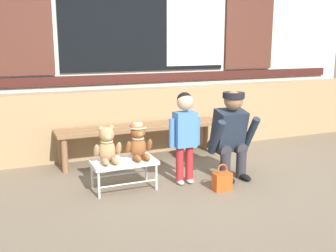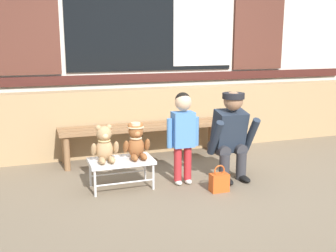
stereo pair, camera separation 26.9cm
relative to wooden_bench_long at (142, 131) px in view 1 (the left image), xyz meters
The scene contains 10 objects.
ground_plane 1.18m from the wooden_bench_long, 71.63° to the right, with size 60.00×60.00×0.00m, color #756651.
brick_low_wall 0.51m from the wooden_bench_long, 46.04° to the left, with size 6.86×0.25×0.85m, color tan.
shop_facade 1.71m from the wooden_bench_long, 68.02° to the left, with size 7.00×0.26×3.59m.
wooden_bench_long is the anchor object (origin of this frame).
small_display_bench 1.02m from the wooden_bench_long, 119.66° to the right, with size 0.64×0.36×0.30m.
teddy_bear_plain 1.11m from the wooden_bench_long, 126.94° to the right, with size 0.28×0.26×0.36m.
teddy_bear_with_hat 0.95m from the wooden_bench_long, 111.27° to the right, with size 0.28×0.27×0.36m.
child_standing 1.00m from the wooden_bench_long, 82.59° to the right, with size 0.35×0.18×0.96m.
adult_crouching 1.19m from the wooden_bench_long, 55.06° to the right, with size 0.50×0.49×0.95m.
handbag_on_ground 1.38m from the wooden_bench_long, 73.31° to the right, with size 0.18×0.11×0.27m.
Camera 1 is at (-1.92, -3.48, 1.46)m, focal length 42.38 mm.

